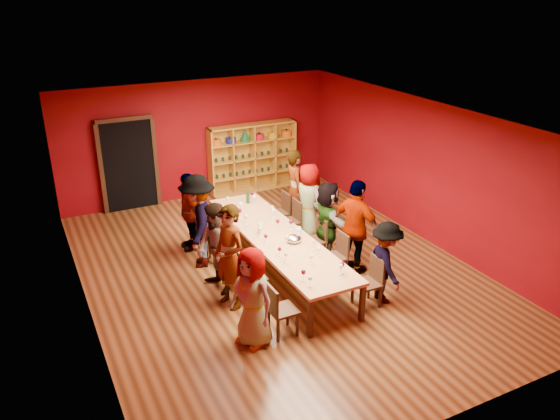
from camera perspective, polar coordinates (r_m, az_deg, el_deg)
The scene contains 50 objects.
room_shell at distance 10.08m, azimuth -0.34°, elevation 1.19°, with size 7.10×9.10×3.04m.
tasting_table at distance 10.40m, azimuth -0.33°, elevation -2.91°, with size 1.10×4.50×0.75m.
doorway at distance 13.68m, azimuth -15.55°, elevation 4.59°, with size 1.40×0.17×2.30m.
shelving_unit at distance 14.50m, azimuth -2.95°, elevation 5.87°, with size 2.40×0.40×1.80m.
chair_person_left_0 at distance 8.67m, azimuth -0.17°, elevation -10.19°, with size 0.42×0.42×0.89m.
person_left_0 at distance 8.35m, azimuth -2.90°, elevation -9.09°, with size 0.79×0.43×1.62m, color #597DB8.
chair_person_left_1 at distance 9.56m, azimuth -3.25°, elevation -6.82°, with size 0.42×0.42×0.89m.
person_left_1 at distance 9.23m, azimuth -5.30°, elevation -4.93°, with size 0.68×0.50×1.86m, color pink.
chair_person_left_2 at distance 10.01m, azimuth -4.53°, elevation -5.39°, with size 0.42×0.42×0.89m.
person_left_2 at distance 9.74m, azimuth -6.65°, elevation -4.05°, with size 0.82×0.45×1.68m, color silver.
chair_person_left_3 at distance 10.91m, azimuth -6.70°, elevation -2.96°, with size 0.42×0.42×0.89m.
person_left_3 at distance 10.63m, azimuth -8.52°, elevation -1.18°, with size 1.21×0.50×1.87m, color #C5848A.
chair_person_left_4 at distance 11.59m, azimuth -8.06°, elevation -1.43°, with size 0.42×0.42×0.89m.
person_left_4 at distance 11.38m, azimuth -9.47°, elevation -0.14°, with size 0.97×0.44×1.66m, color #5E8BC1.
chair_person_right_0 at distance 9.55m, azimuth 9.50°, elevation -7.14°, with size 0.42×0.42×0.89m.
person_right_0 at distance 9.59m, azimuth 10.98°, elevation -5.43°, with size 0.96×0.40×1.49m, color #BE808E.
chair_person_right_1 at distance 10.33m, azimuth 6.03°, elevation -4.50°, with size 0.42×0.42×0.89m.
person_right_1 at distance 10.33m, azimuth 7.95°, elevation -1.86°, with size 1.10×0.50×1.88m, color #517DA7.
chair_person_right_2 at distance 10.92m, azimuth 3.87°, elevation -2.84°, with size 0.42×0.42×0.89m.
person_right_2 at distance 10.90m, azimuth 5.02°, elevation -1.10°, with size 1.50×0.43×1.62m, color #535358.
chair_person_right_3 at distance 11.75m, azimuth 1.30°, elevation -0.86°, with size 0.42×0.42×0.89m.
person_right_3 at distance 11.79m, azimuth 3.02°, elevation 0.98°, with size 0.81×0.44×1.66m, color #4A4B4F.
chair_person_right_4 at distance 12.18m, azimuth 0.14°, elevation 0.04°, with size 0.42×0.42×0.89m.
person_right_4 at distance 12.17m, azimuth 1.60°, elevation 2.16°, with size 0.67×0.49×1.84m, color #C5848C.
wine_glass_0 at distance 11.39m, azimuth -4.13°, elevation 0.56°, with size 0.09×0.09×0.22m.
wine_glass_1 at distance 11.08m, azimuth -4.24°, elevation -0.10°, with size 0.09×0.09×0.22m.
wine_glass_2 at distance 11.25m, azimuth -0.81°, elevation 0.22°, with size 0.08×0.08×0.19m.
wine_glass_3 at distance 9.03m, azimuth 6.35°, elevation -5.92°, with size 0.08×0.08×0.20m.
wine_glass_4 at distance 11.08m, azimuth -0.71°, elevation -0.09°, with size 0.08×0.08×0.21m.
wine_glass_5 at distance 9.07m, azimuth 6.48°, elevation -5.74°, with size 0.09×0.09×0.21m.
wine_glass_6 at distance 10.56m, azimuth 1.15°, elevation -1.30°, with size 0.08×0.08×0.20m.
wine_glass_7 at distance 9.81m, azimuth 3.52°, elevation -3.38°, with size 0.08×0.08×0.19m.
wine_glass_8 at distance 8.82m, azimuth 2.46°, elevation -6.55°, with size 0.08×0.08×0.20m.
wine_glass_9 at distance 11.77m, azimuth -5.48°, elevation 1.16°, with size 0.08×0.08×0.19m.
wine_glass_10 at distance 10.04m, azimuth -1.49°, elevation -2.79°, with size 0.07×0.07×0.18m.
wine_glass_11 at distance 9.57m, azimuth -0.03°, elevation -4.14°, with size 0.07×0.07×0.18m.
wine_glass_12 at distance 10.25m, azimuth -2.10°, elevation -2.03°, with size 0.09×0.09×0.22m.
wine_glass_13 at distance 8.67m, azimuth 3.18°, elevation -7.17°, with size 0.08×0.08×0.19m.
wine_glass_14 at distance 10.79m, azimuth -3.56°, elevation -0.75°, with size 0.09×0.09×0.22m.
wine_glass_15 at distance 11.81m, azimuth -2.70°, elevation 1.34°, with size 0.08×0.08×0.20m.
wine_glass_16 at distance 9.32m, azimuth 3.30°, elevation -4.94°, with size 0.07×0.07×0.18m.
wine_glass_17 at distance 9.59m, azimuth 4.08°, elevation -4.11°, with size 0.07×0.07×0.18m.
wine_glass_18 at distance 9.37m, azimuth 0.65°, elevation -4.71°, with size 0.08×0.08×0.19m.
wine_glass_19 at distance 11.98m, azimuth -2.95°, elevation 1.70°, with size 0.08×0.08×0.21m.
wine_glass_20 at distance 10.61m, azimuth -0.24°, elevation -1.24°, with size 0.08×0.08×0.19m.
wine_glass_21 at distance 9.90m, azimuth 0.75°, elevation -2.95°, with size 0.09×0.09×0.22m.
spittoon_bowl at distance 10.09m, azimuth 1.45°, elevation -3.04°, with size 0.28×0.28×0.15m, color #B6B8BE.
carafe_a at distance 10.42m, azimuth -2.09°, elevation -1.91°, with size 0.10×0.10×0.24m.
carafe_b at distance 10.22m, azimuth 2.00°, elevation -2.42°, with size 0.11×0.11×0.24m.
wine_bottle at distance 11.84m, azimuth -3.37°, elevation 1.29°, with size 0.09×0.09×0.33m.
Camera 1 is at (-4.14, -8.40, 5.23)m, focal length 35.00 mm.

